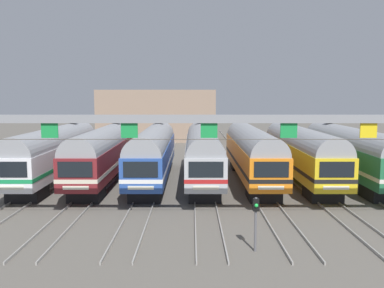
% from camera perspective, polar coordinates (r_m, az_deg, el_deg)
% --- Properties ---
extents(ground_plane, '(160.00, 160.00, 0.00)m').
position_cam_1_polar(ground_plane, '(36.26, 1.38, -5.20)').
color(ground_plane, '#5B564F').
extents(track_bed, '(27.16, 70.00, 0.15)m').
position_cam_1_polar(track_bed, '(53.00, 0.92, -1.33)').
color(track_bed, gray).
rests_on(track_bed, ground).
extents(commuter_train_white, '(2.88, 18.06, 5.05)m').
position_cam_1_polar(commuter_train_white, '(37.72, -18.48, -0.94)').
color(commuter_train_white, white).
rests_on(commuter_train_white, ground).
extents(commuter_train_maroon, '(2.88, 18.06, 5.05)m').
position_cam_1_polar(commuter_train_maroon, '(36.60, -12.11, -0.97)').
color(commuter_train_maroon, maroon).
rests_on(commuter_train_maroon, ground).
extents(commuter_train_blue, '(2.88, 18.06, 5.05)m').
position_cam_1_polar(commuter_train_blue, '(35.95, -5.43, -0.99)').
color(commuter_train_blue, '#284C9E').
rests_on(commuter_train_blue, ground).
extents(commuter_train_stainless, '(2.88, 18.06, 5.05)m').
position_cam_1_polar(commuter_train_stainless, '(35.80, 1.40, -0.99)').
color(commuter_train_stainless, '#B2B5BA').
rests_on(commuter_train_stainless, ground).
extents(commuter_train_orange, '(2.88, 18.06, 4.77)m').
position_cam_1_polar(commuter_train_orange, '(36.16, 8.19, -0.98)').
color(commuter_train_orange, orange).
rests_on(commuter_train_orange, ground).
extents(commuter_train_yellow, '(2.88, 18.06, 5.05)m').
position_cam_1_polar(commuter_train_yellow, '(37.02, 14.75, -0.96)').
color(commuter_train_yellow, gold).
rests_on(commuter_train_yellow, ground).
extents(commuter_train_green, '(2.88, 18.06, 5.05)m').
position_cam_1_polar(commuter_train_green, '(38.34, 20.94, -0.92)').
color(commuter_train_green, '#236B42').
rests_on(commuter_train_green, ground).
extents(catenary_gantry, '(30.89, 0.44, 6.97)m').
position_cam_1_polar(catenary_gantry, '(22.08, 2.31, 1.43)').
color(catenary_gantry, gray).
rests_on(catenary_gantry, ground).
extents(yard_signal_mast, '(0.28, 0.35, 2.66)m').
position_cam_1_polar(yard_signal_mast, '(20.18, 8.76, -9.54)').
color(yard_signal_mast, '#59595E').
rests_on(yard_signal_mast, ground).
extents(maintenance_building, '(19.23, 10.00, 8.42)m').
position_cam_1_polar(maintenance_building, '(70.55, -4.83, 4.02)').
color(maintenance_building, gray).
rests_on(maintenance_building, ground).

